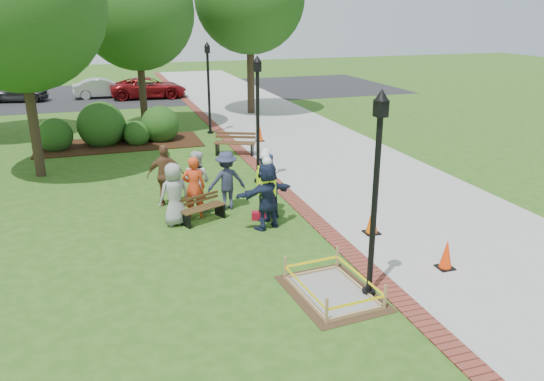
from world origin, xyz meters
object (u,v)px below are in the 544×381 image
object	(u,v)px
wet_concrete_pad	(332,283)
hivis_worker_c	(265,187)
hivis_worker_a	(267,194)
bench_near	(203,214)
hivis_worker_b	(266,181)
cone_front	(446,255)
lamp_near	(376,181)

from	to	relation	value
wet_concrete_pad	hivis_worker_c	xyz separation A→B (m)	(-0.08, 4.40, 0.74)
hivis_worker_a	hivis_worker_c	distance (m)	0.63
bench_near	hivis_worker_c	distance (m)	1.90
wet_concrete_pad	hivis_worker_b	xyz separation A→B (m)	(0.10, 4.89, 0.72)
hivis_worker_a	bench_near	bearing A→B (deg)	147.43
cone_front	hivis_worker_b	size ratio (longest dim) A/B	0.37
bench_near	hivis_worker_b	world-z (taller)	hivis_worker_b
lamp_near	hivis_worker_a	world-z (taller)	lamp_near
wet_concrete_pad	bench_near	size ratio (longest dim) A/B	1.74
bench_near	hivis_worker_c	xyz separation A→B (m)	(1.71, -0.39, 0.75)
wet_concrete_pad	bench_near	xyz separation A→B (m)	(-1.79, 4.79, -0.00)
bench_near	wet_concrete_pad	bearing A→B (deg)	-69.54
wet_concrete_pad	cone_front	size ratio (longest dim) A/B	3.36
bench_near	hivis_worker_a	size ratio (longest dim) A/B	0.70
cone_front	hivis_worker_a	size ratio (longest dim) A/B	0.36
wet_concrete_pad	cone_front	xyz separation A→B (m)	(2.92, 0.21, 0.11)
bench_near	hivis_worker_a	world-z (taller)	hivis_worker_a
cone_front	hivis_worker_a	xyz separation A→B (m)	(-3.14, 3.57, 0.64)
wet_concrete_pad	lamp_near	world-z (taller)	lamp_near
cone_front	hivis_worker_c	size ratio (longest dim) A/B	0.37
wet_concrete_pad	lamp_near	xyz separation A→B (m)	(0.72, -0.25, 2.25)
bench_near	lamp_near	xyz separation A→B (m)	(2.51, -5.04, 2.25)
bench_near	hivis_worker_c	world-z (taller)	hivis_worker_c
hivis_worker_b	hivis_worker_a	bearing A→B (deg)	-105.88
bench_near	hivis_worker_b	distance (m)	2.02
wet_concrete_pad	bench_near	world-z (taller)	bench_near
cone_front	hivis_worker_b	bearing A→B (deg)	121.14
wet_concrete_pad	hivis_worker_b	bearing A→B (deg)	88.88
lamp_near	hivis_worker_c	world-z (taller)	lamp_near
hivis_worker_b	hivis_worker_c	bearing A→B (deg)	-109.72
cone_front	hivis_worker_a	bearing A→B (deg)	131.31
wet_concrete_pad	hivis_worker_a	xyz separation A→B (m)	(-0.22, 3.79, 0.75)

